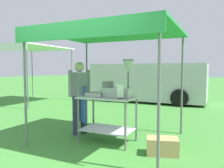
{
  "coord_description": "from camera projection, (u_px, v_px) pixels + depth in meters",
  "views": [
    {
      "loc": [
        2.16,
        -2.9,
        1.45
      ],
      "look_at": [
        0.2,
        1.23,
        1.15
      ],
      "focal_mm": 35.82,
      "sensor_mm": 36.0,
      "label": 1
    }
  ],
  "objects": [
    {
      "name": "donut_fryer",
      "position": [
        119.0,
        85.0,
        4.34
      ],
      "size": [
        0.61,
        0.28,
        0.72
      ],
      "color": "#B7B7BC",
      "rests_on": "donut_cart"
    },
    {
      "name": "neighbour_tent",
      "position": [
        29.0,
        49.0,
        9.72
      ],
      "size": [
        2.7,
        2.92,
        2.42
      ],
      "color": "slate",
      "rests_on": "ground"
    },
    {
      "name": "donut_tray",
      "position": [
        96.0,
        95.0,
        4.47
      ],
      "size": [
        0.39,
        0.26,
        0.07
      ],
      "color": "#B7B7BC",
      "rests_on": "donut_cart"
    },
    {
      "name": "ground_plane",
      "position": [
        158.0,
        105.0,
        9.04
      ],
      "size": [
        70.0,
        70.0,
        0.0
      ],
      "primitive_type": "plane",
      "color": "#3D7F33"
    },
    {
      "name": "donut_cart",
      "position": [
        108.0,
        109.0,
        4.43
      ],
      "size": [
        1.1,
        0.69,
        0.91
      ],
      "color": "#B7B7BC",
      "rests_on": "ground"
    },
    {
      "name": "stall_canopy",
      "position": [
        110.0,
        35.0,
        4.43
      ],
      "size": [
        2.68,
        2.34,
        2.2
      ],
      "color": "slate",
      "rests_on": "ground"
    },
    {
      "name": "vendor",
      "position": [
        80.0,
        94.0,
        4.95
      ],
      "size": [
        0.45,
        0.51,
        1.61
      ],
      "color": "#2D3347",
      "rests_on": "ground"
    },
    {
      "name": "menu_sign",
      "position": [
        120.0,
        92.0,
        4.07
      ],
      "size": [
        0.13,
        0.05,
        0.27
      ],
      "color": "black",
      "rests_on": "donut_cart"
    },
    {
      "name": "supply_crate",
      "position": [
        162.0,
        146.0,
        3.8
      ],
      "size": [
        0.6,
        0.47,
        0.29
      ],
      "color": "tan",
      "rests_on": "ground"
    },
    {
      "name": "van_silver",
      "position": [
        148.0,
        82.0,
        10.15
      ],
      "size": [
        5.0,
        2.12,
        1.69
      ],
      "color": "#BCBCC1",
      "rests_on": "ground"
    }
  ]
}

